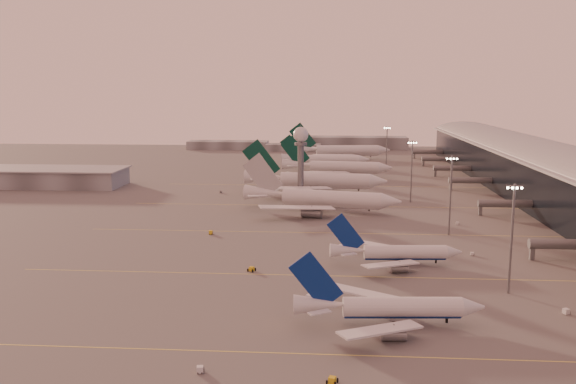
{
  "coord_description": "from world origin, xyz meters",
  "views": [
    {
      "loc": [
        17.73,
        -134.73,
        45.79
      ],
      "look_at": [
        2.51,
        79.36,
        8.92
      ],
      "focal_mm": 38.0,
      "sensor_mm": 36.0,
      "label": 1
    }
  ],
  "objects": [
    {
      "name": "gsv_tug_hangar",
      "position": [
        44.63,
        164.36,
        0.47
      ],
      "size": [
        3.45,
        2.34,
        0.92
      ],
      "color": "gold",
      "rests_on": "ground"
    },
    {
      "name": "distant_horizon",
      "position": [
        2.62,
        325.14,
        3.89
      ],
      "size": [
        165.0,
        37.5,
        9.0
      ],
      "color": "#5C5F63",
      "rests_on": "ground"
    },
    {
      "name": "mast_b",
      "position": [
        55.0,
        55.0,
        13.74
      ],
      "size": [
        3.6,
        0.56,
        25.0
      ],
      "color": "slate",
      "rests_on": "ground"
    },
    {
      "name": "gsv_tug_far",
      "position": [
        26.72,
        106.3,
        0.49
      ],
      "size": [
        3.8,
        3.73,
        0.95
      ],
      "color": "gold",
      "rests_on": "ground"
    },
    {
      "name": "mast_c",
      "position": [
        50.0,
        110.0,
        13.74
      ],
      "size": [
        3.6,
        0.56,
        25.0
      ],
      "color": "slate",
      "rests_on": "ground"
    },
    {
      "name": "greentail_c",
      "position": [
        14.66,
        217.82,
        3.35
      ],
      "size": [
        52.18,
        42.16,
        18.96
      ],
      "color": "silver",
      "rests_on": "ground"
    },
    {
      "name": "gsv_catering_b",
      "position": [
        60.87,
        69.91,
        1.82
      ],
      "size": [
        4.63,
        2.52,
        3.64
      ],
      "color": "silver",
      "rests_on": "ground"
    },
    {
      "name": "gsv_tug_near",
      "position": [
        18.34,
        -45.62,
        0.54
      ],
      "size": [
        3.2,
        4.15,
        1.04
      ],
      "color": "gold",
      "rests_on": "ground"
    },
    {
      "name": "gsv_tug_mid",
      "position": [
        -1.93,
        12.27,
        0.56
      ],
      "size": [
        4.4,
        3.66,
        1.08
      ],
      "color": "gold",
      "rests_on": "ground"
    },
    {
      "name": "gsv_truck_a",
      "position": [
        -2.66,
        -43.32,
        1.17
      ],
      "size": [
        5.96,
        3.0,
        2.3
      ],
      "color": "silver",
      "rests_on": "ground"
    },
    {
      "name": "narrowbody_mid",
      "position": [
        34.89,
        20.58,
        2.8
      ],
      "size": [
        35.45,
        28.23,
        13.84
      ],
      "color": "silver",
      "rests_on": "ground"
    },
    {
      "name": "ground",
      "position": [
        0.0,
        0.0,
        0.0
      ],
      "size": [
        700.0,
        700.0,
        0.0
      ],
      "primitive_type": "plane",
      "color": "#595656",
      "rests_on": "ground"
    },
    {
      "name": "gsv_truck_d",
      "position": [
        -30.45,
        126.71,
        0.99
      ],
      "size": [
        2.17,
        4.95,
        1.94
      ],
      "color": "#4E5053",
      "rests_on": "ground"
    },
    {
      "name": "gsv_catering_a",
      "position": [
        66.34,
        -12.3,
        2.23
      ],
      "size": [
        5.94,
        4.48,
        4.46
      ],
      "color": "silver",
      "rests_on": "ground"
    },
    {
      "name": "greentail_a",
      "position": [
        11.07,
        130.46,
        4.12
      ],
      "size": [
        64.24,
        51.7,
        23.33
      ],
      "color": "silver",
      "rests_on": "ground"
    },
    {
      "name": "radar_tower",
      "position": [
        5.0,
        120.0,
        20.95
      ],
      "size": [
        6.4,
        6.4,
        31.1
      ],
      "color": "slate",
      "rests_on": "ground"
    },
    {
      "name": "widebody_white",
      "position": [
        14.33,
        88.87,
        3.71
      ],
      "size": [
        60.0,
        47.58,
        21.4
      ],
      "color": "silver",
      "rests_on": "ground"
    },
    {
      "name": "narrowbody_near",
      "position": [
        29.27,
        -20.9,
        3.02
      ],
      "size": [
        38.21,
        30.43,
        14.92
      ],
      "color": "silver",
      "rests_on": "ground"
    },
    {
      "name": "greentail_d",
      "position": [
        24.06,
        258.96,
        4.2
      ],
      "size": [
        65.44,
        52.61,
        23.79
      ],
      "color": "silver",
      "rests_on": "ground"
    },
    {
      "name": "terminal",
      "position": [
        107.88,
        110.09,
        10.52
      ],
      "size": [
        57.0,
        362.0,
        23.04
      ],
      "color": "black",
      "rests_on": "ground"
    },
    {
      "name": "gsv_truck_c",
      "position": [
        -19.45,
        50.44,
        1.26
      ],
      "size": [
        6.44,
        3.31,
        2.48
      ],
      "color": "gold",
      "rests_on": "ground"
    },
    {
      "name": "mast_a",
      "position": [
        58.0,
        0.0,
        13.74
      ],
      "size": [
        3.6,
        0.56,
        25.0
      ],
      "color": "slate",
      "rests_on": "ground"
    },
    {
      "name": "hangar",
      "position": [
        -120.0,
        140.0,
        4.32
      ],
      "size": [
        82.0,
        27.0,
        8.5
      ],
      "color": "#5C5F63",
      "rests_on": "ground"
    },
    {
      "name": "mast_d",
      "position": [
        48.0,
        200.0,
        13.74
      ],
      "size": [
        3.6,
        0.56,
        25.0
      ],
      "color": "slate",
      "rests_on": "ground"
    },
    {
      "name": "greentail_b",
      "position": [
        20.9,
        180.7,
        3.75
      ],
      "size": [
        58.35,
        46.9,
        21.22
      ],
      "color": "silver",
      "rests_on": "ground"
    },
    {
      "name": "gsv_truck_b",
      "position": [
        57.31,
        31.14,
        0.96
      ],
      "size": [
        4.82,
        2.21,
        1.88
      ],
      "color": "silver",
      "rests_on": "ground"
    },
    {
      "name": "taxiway_markings",
      "position": [
        30.0,
        56.0,
        0.01
      ],
      "size": [
        180.0,
        185.25,
        0.02
      ],
      "color": "#EAD852",
      "rests_on": "ground"
    }
  ]
}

